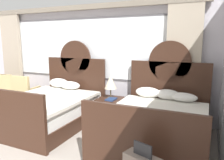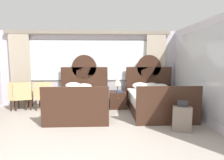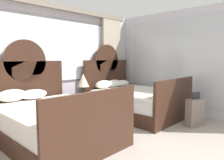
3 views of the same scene
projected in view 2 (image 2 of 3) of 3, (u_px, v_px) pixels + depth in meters
wall_back_window at (89, 66)px, 6.51m from camera, size 6.37×0.22×2.70m
wall_right_mirror at (208, 72)px, 4.50m from camera, size 0.08×4.37×2.70m
bed_near_window at (81, 101)px, 5.46m from camera, size 1.66×2.17×1.83m
bed_near_mirror at (156, 101)px, 5.56m from camera, size 1.66×2.17×1.83m
nightstand_between_beds at (118, 100)px, 6.11m from camera, size 0.55×0.57×0.57m
table_lamp_on_nightstand at (117, 81)px, 6.04m from camera, size 0.27×0.27×0.53m
book_on_nightstand at (120, 92)px, 5.97m from camera, size 0.18×0.26×0.03m
armchair_by_window_left at (44, 94)px, 5.91m from camera, size 0.59×0.59×0.94m
armchair_by_window_centre at (23, 94)px, 5.88m from camera, size 0.66×0.66×0.94m
armchair_by_window_right at (19, 94)px, 5.88m from camera, size 0.65×0.65×0.94m
suitcase_on_floor at (182, 119)px, 4.09m from camera, size 0.45×0.30×0.74m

